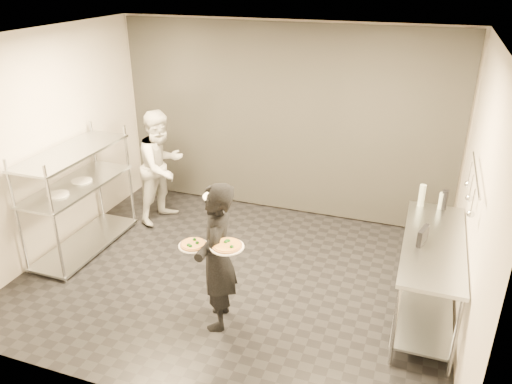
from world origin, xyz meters
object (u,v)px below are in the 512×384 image
(bottle_dark, at_px, (444,200))
(bottle_green, at_px, (422,195))
(pizza_plate_far, at_px, (227,246))
(pass_rack, at_px, (78,195))
(pizza_plate_near, at_px, (193,245))
(bottle_clear, at_px, (441,201))
(salad_plate, at_px, (217,195))
(pos_monitor, at_px, (423,236))
(prep_counter, at_px, (430,266))
(chef, at_px, (162,167))
(waiter, at_px, (217,257))

(bottle_dark, bearing_deg, bottle_green, 180.00)
(bottle_green, bearing_deg, pizza_plate_far, -132.81)
(pass_rack, bearing_deg, pizza_plate_near, -25.48)
(pizza_plate_far, xyz_separation_m, bottle_dark, (1.92, 1.80, -0.03))
(bottle_green, bearing_deg, bottle_clear, 0.00)
(bottle_clear, bearing_deg, salad_plate, -148.34)
(pass_rack, height_order, pos_monitor, pass_rack)
(pass_rack, relative_size, prep_counter, 0.89)
(prep_counter, bearing_deg, pos_monitor, -147.06)
(chef, bearing_deg, bottle_dark, -79.57)
(waiter, bearing_deg, bottle_dark, 111.39)
(pass_rack, bearing_deg, pos_monitor, -1.02)
(bottle_green, distance_m, bottle_clear, 0.22)
(prep_counter, relative_size, bottle_dark, 7.70)
(prep_counter, distance_m, bottle_green, 0.92)
(chef, bearing_deg, bottle_clear, -79.61)
(bottle_clear, distance_m, bottle_dark, 0.04)
(salad_plate, bearing_deg, waiter, -70.43)
(waiter, height_order, chef, chef)
(chef, xyz_separation_m, pizza_plate_near, (1.55, -2.13, 0.20))
(bottle_green, bearing_deg, pos_monitor, -86.34)
(pizza_plate_near, relative_size, pos_monitor, 1.20)
(pizza_plate_far, height_order, salad_plate, salad_plate)
(salad_plate, relative_size, pos_monitor, 1.27)
(bottle_clear, xyz_separation_m, bottle_dark, (0.03, 0.00, 0.02))
(pizza_plate_far, relative_size, bottle_dark, 1.39)
(pizza_plate_near, distance_m, bottle_green, 2.71)
(chef, bearing_deg, waiter, -123.61)
(prep_counter, xyz_separation_m, pizza_plate_near, (-2.18, -1.03, 0.40))
(bottle_green, xyz_separation_m, bottle_dark, (0.25, 0.00, -0.01))
(salad_plate, xyz_separation_m, bottle_green, (1.96, 1.34, -0.29))
(pos_monitor, bearing_deg, chef, 177.43)
(bottle_dark, bearing_deg, chef, 175.49)
(pizza_plate_far, distance_m, salad_plate, 0.61)
(bottle_green, bearing_deg, pass_rack, -169.06)
(bottle_green, height_order, bottle_dark, bottle_green)
(pos_monitor, height_order, bottle_clear, bottle_clear)
(prep_counter, bearing_deg, pass_rack, -179.97)
(pizza_plate_near, bearing_deg, bottle_dark, 38.99)
(salad_plate, distance_m, bottle_dark, 2.60)
(pass_rack, relative_size, bottle_clear, 8.12)
(pos_monitor, bearing_deg, pizza_plate_far, -136.35)
(waiter, xyz_separation_m, bottle_clear, (2.07, 1.62, 0.22))
(waiter, xyz_separation_m, salad_plate, (-0.10, 0.29, 0.55))
(prep_counter, relative_size, pos_monitor, 7.60)
(salad_plate, bearing_deg, bottle_green, 34.39)
(chef, height_order, bottle_green, chef)
(prep_counter, height_order, waiter, waiter)
(prep_counter, height_order, bottle_clear, bottle_clear)
(pizza_plate_near, height_order, pos_monitor, pos_monitor)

